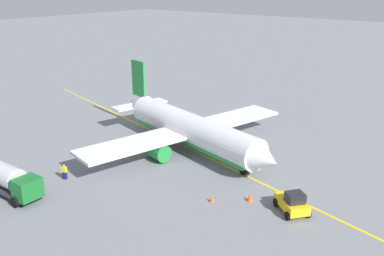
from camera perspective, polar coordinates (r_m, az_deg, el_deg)
The scene contains 8 objects.
ground_plane at distance 54.76m, azimuth 0.00°, elevation -2.97°, with size 400.00×400.00×0.00m, color slate.
airplane at distance 54.14m, azimuth -0.31°, elevation -0.16°, with size 29.18×30.04×9.79m.
fuel_tanker at distance 47.75m, azimuth -23.96°, elevation -5.93°, with size 10.66×3.01×3.15m.
pushback_tug at distance 41.41m, azimuth 13.33°, elevation -9.71°, with size 4.09×3.92×2.20m.
refueling_worker at distance 48.77m, azimuth -16.73°, elevation -5.68°, with size 0.60×0.49×1.71m.
safety_cone_nose at distance 42.90m, azimuth 7.77°, elevation -9.23°, with size 0.66×0.66×0.73m, color #F2590F.
safety_cone_wingtip at distance 42.46m, azimuth 2.65°, elevation -9.51°, with size 0.52×0.52×0.57m, color #F2590F.
taxi_line_marking at distance 54.76m, azimuth 0.00°, elevation -2.96°, with size 82.14×0.30×0.01m, color yellow.
Camera 1 is at (31.08, -40.06, 20.68)m, focal length 39.77 mm.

